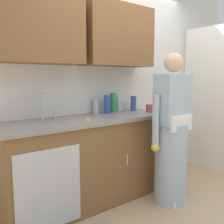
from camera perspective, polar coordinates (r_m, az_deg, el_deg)
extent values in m
plane|color=tan|center=(2.89, 13.05, -20.65)|extent=(9.00, 9.00, 0.00)
cube|color=silver|center=(3.31, -0.54, 7.44)|extent=(4.80, 0.10, 2.70)
cube|color=brown|center=(2.64, -16.72, 17.96)|extent=(0.91, 0.34, 0.70)
cube|color=brown|center=(3.14, 1.14, 16.59)|extent=(0.91, 0.34, 0.70)
cube|color=silver|center=(3.99, 22.30, 2.60)|extent=(0.04, 1.10, 2.10)
cube|color=brown|center=(2.86, -5.15, -11.01)|extent=(1.90, 0.60, 0.90)
cube|color=#B7BABF|center=(2.36, -13.80, -16.56)|extent=(0.60, 0.01, 0.72)
cylinder|color=silver|center=(2.77, 3.44, -10.63)|extent=(0.01, 0.01, 0.12)
cylinder|color=silver|center=(3.06, 9.56, -8.96)|extent=(0.01, 0.01, 0.12)
cube|color=gray|center=(2.74, -5.27, -1.67)|extent=(1.96, 0.66, 0.04)
cube|color=#B7BABF|center=(2.55, -13.03, -2.66)|extent=(0.50, 0.36, 0.03)
cylinder|color=#B7BABF|center=(2.65, -15.29, 1.46)|extent=(0.02, 0.02, 0.30)
sphere|color=#B7BABF|center=(2.58, -14.89, 4.44)|extent=(0.04, 0.04, 0.04)
cylinder|color=#B7BABF|center=(2.71, -12.68, -0.44)|extent=(0.02, 0.02, 0.10)
cube|color=white|center=(3.06, 13.01, -18.40)|extent=(0.20, 0.26, 0.06)
cylinder|color=#A3B7C6|center=(2.91, 12.95, -11.02)|extent=(0.34, 0.34, 0.88)
cube|color=#A3B7C6|center=(2.77, 13.38, 2.83)|extent=(0.38, 0.22, 0.52)
sphere|color=#E4B084|center=(2.77, 13.63, 10.70)|extent=(0.20, 0.20, 0.20)
cube|color=white|center=(2.73, 15.18, -2.39)|extent=(0.32, 0.04, 0.16)
cylinder|color=#A3B7C6|center=(2.64, 9.75, -2.02)|extent=(0.07, 0.07, 0.55)
sphere|color=yellow|center=(2.70, 9.62, -7.78)|extent=(0.09, 0.09, 0.09)
cylinder|color=#A3B7C6|center=(2.99, 15.73, -1.06)|extent=(0.07, 0.07, 0.55)
sphere|color=yellow|center=(3.04, 15.54, -6.18)|extent=(0.09, 0.09, 0.09)
cylinder|color=#334CB2|center=(3.05, -1.08, 1.73)|extent=(0.08, 0.08, 0.22)
cylinder|color=silver|center=(3.27, 1.52, 1.83)|extent=(0.07, 0.07, 0.18)
cylinder|color=silver|center=(3.06, -3.65, 1.39)|extent=(0.07, 0.07, 0.18)
cylinder|color=#2D8C4C|center=(3.17, 0.26, 2.15)|extent=(0.08, 0.08, 0.24)
cylinder|color=#334CB2|center=(3.34, 4.81, 1.98)|extent=(0.07, 0.07, 0.19)
cylinder|color=#B24C47|center=(3.18, 8.29, 0.82)|extent=(0.08, 0.08, 0.10)
cube|color=silver|center=(2.61, -5.43, -1.64)|extent=(0.14, 0.22, 0.01)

